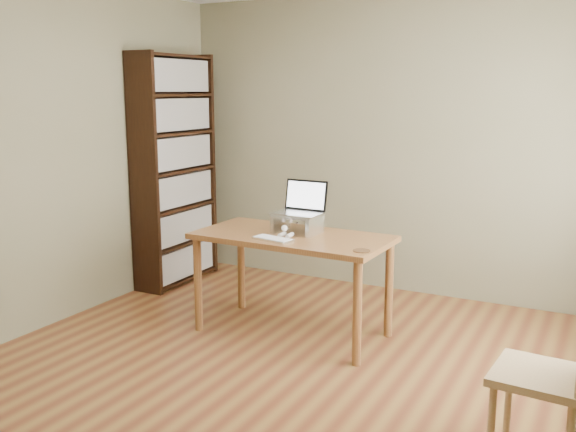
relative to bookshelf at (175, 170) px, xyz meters
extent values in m
cube|color=brown|center=(1.83, -1.55, -1.06)|extent=(4.00, 4.50, 0.02)
cube|color=#75714F|center=(1.83, 0.71, 0.25)|extent=(4.00, 0.02, 2.60)
cube|color=#75714F|center=(-0.18, -1.55, 0.25)|extent=(0.02, 4.50, 2.60)
cube|color=black|center=(-0.01, -0.43, 0.00)|extent=(0.30, 0.04, 2.10)
cube|color=black|center=(-0.01, 0.43, 0.00)|extent=(0.30, 0.04, 2.10)
cube|color=black|center=(-0.15, 0.00, 0.00)|extent=(0.02, 0.90, 2.10)
cube|color=black|center=(-0.01, 0.00, -1.02)|extent=(0.30, 0.84, 0.02)
cube|color=black|center=(0.02, 0.00, -0.85)|extent=(0.20, 0.78, 0.28)
cube|color=black|center=(-0.01, 0.00, -0.68)|extent=(0.30, 0.84, 0.03)
cube|color=black|center=(0.02, 0.00, -0.51)|extent=(0.20, 0.78, 0.28)
cube|color=black|center=(-0.01, 0.00, -0.34)|extent=(0.30, 0.84, 0.02)
cube|color=black|center=(0.02, 0.00, -0.17)|extent=(0.20, 0.78, 0.28)
cube|color=black|center=(-0.01, 0.00, 0.00)|extent=(0.30, 0.84, 0.02)
cube|color=black|center=(0.02, 0.00, 0.17)|extent=(0.20, 0.78, 0.28)
cube|color=black|center=(-0.01, 0.00, 0.34)|extent=(0.30, 0.84, 0.02)
cube|color=black|center=(0.02, 0.00, 0.51)|extent=(0.20, 0.78, 0.28)
cube|color=black|center=(-0.01, 0.00, 0.68)|extent=(0.30, 0.84, 0.02)
cube|color=black|center=(0.02, 0.00, 0.85)|extent=(0.20, 0.78, 0.28)
cube|color=black|center=(-0.01, 0.00, 1.02)|extent=(0.30, 0.84, 0.03)
cube|color=brown|center=(1.57, -0.69, -0.32)|extent=(1.42, 0.74, 0.04)
cylinder|color=brown|center=(0.93, -0.40, -0.70)|extent=(0.06, 0.06, 0.71)
cylinder|color=brown|center=(2.21, -0.40, -0.70)|extent=(0.06, 0.06, 0.71)
cylinder|color=brown|center=(0.93, -0.98, -0.70)|extent=(0.06, 0.06, 0.71)
cylinder|color=brown|center=(2.21, -0.98, -0.70)|extent=(0.06, 0.06, 0.71)
cube|color=silver|center=(1.42, -0.61, -0.24)|extent=(0.03, 0.25, 0.12)
cube|color=silver|center=(1.71, -0.61, -0.24)|extent=(0.03, 0.25, 0.12)
cube|color=silver|center=(1.57, -0.61, -0.17)|extent=(0.32, 0.25, 0.01)
cube|color=silver|center=(1.57, -0.61, -0.16)|extent=(0.34, 0.24, 0.02)
cube|color=black|center=(1.57, -0.47, -0.04)|extent=(0.34, 0.06, 0.22)
cube|color=white|center=(1.57, -0.48, -0.04)|extent=(0.31, 0.05, 0.19)
cube|color=silver|center=(1.53, -0.91, -0.29)|extent=(0.31, 0.18, 0.02)
cube|color=white|center=(1.53, -0.91, -0.28)|extent=(0.28, 0.15, 0.00)
cylinder|color=#50341B|center=(2.19, -0.91, -0.30)|extent=(0.11, 0.11, 0.01)
ellipsoid|color=#4F453E|center=(1.55, -0.58, -0.24)|extent=(0.17, 0.38, 0.13)
ellipsoid|color=#4F453E|center=(1.55, -0.47, -0.24)|extent=(0.15, 0.16, 0.12)
ellipsoid|color=#4F453E|center=(1.55, -0.77, -0.22)|extent=(0.10, 0.10, 0.09)
ellipsoid|color=white|center=(1.55, -0.73, -0.25)|extent=(0.09, 0.09, 0.08)
sphere|color=white|center=(1.55, -0.80, -0.23)|extent=(0.04, 0.04, 0.04)
cone|color=#4F453E|center=(1.53, -0.76, -0.17)|extent=(0.03, 0.04, 0.04)
cone|color=#4F453E|center=(1.58, -0.76, -0.17)|extent=(0.03, 0.04, 0.04)
cylinder|color=white|center=(1.52, -0.78, -0.29)|extent=(0.03, 0.09, 0.03)
cylinder|color=white|center=(1.58, -0.78, -0.29)|extent=(0.03, 0.09, 0.03)
cylinder|color=#4F453E|center=(1.64, -0.45, -0.28)|extent=(0.13, 0.20, 0.03)
cube|color=tan|center=(3.38, -1.65, -0.60)|extent=(0.45, 0.45, 0.04)
cylinder|color=tan|center=(3.21, -1.82, -0.83)|extent=(0.04, 0.04, 0.45)
cylinder|color=tan|center=(3.21, -1.48, -0.83)|extent=(0.04, 0.04, 0.45)
camera|label=1|loc=(3.63, -4.70, 0.73)|focal=40.00mm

